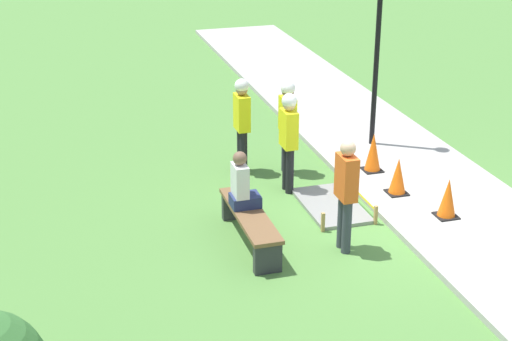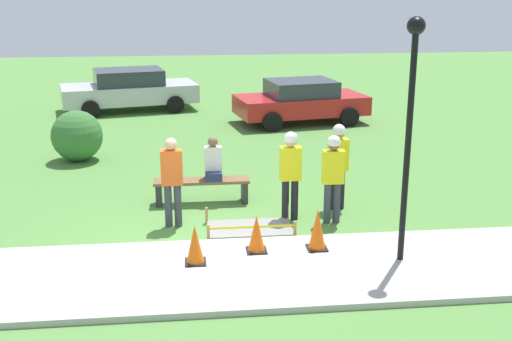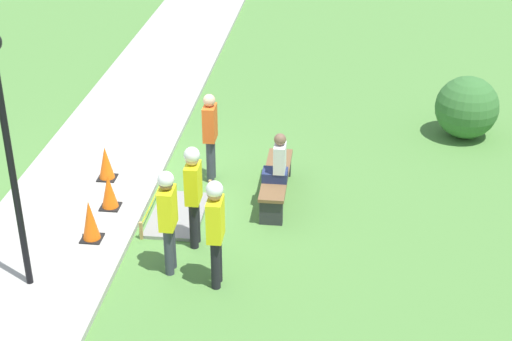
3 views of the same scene
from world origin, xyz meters
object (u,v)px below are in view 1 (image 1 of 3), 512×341
traffic_cone_far_patch (398,176)px  worker_trainee (287,119)px  lamppost_near (379,15)px  traffic_cone_near_patch (448,198)px  worker_supervisor (289,134)px  worker_assistant (242,117)px  bystander_in_orange_shirt (346,189)px  park_bench (250,222)px  person_seated_on_bench (242,185)px  traffic_cone_sidewalk_edge (373,152)px

traffic_cone_far_patch → worker_trainee: worker_trainee is taller
lamppost_near → traffic_cone_near_patch: bearing=176.3°
worker_supervisor → traffic_cone_near_patch: bearing=-132.7°
worker_assistant → bystander_in_orange_shirt: 3.36m
traffic_cone_far_patch → worker_supervisor: size_ratio=0.36×
park_bench → worker_supervisor: 2.15m
person_seated_on_bench → bystander_in_orange_shirt: (-0.82, -1.33, 0.12)m
traffic_cone_far_patch → park_bench: (-0.84, 2.83, -0.05)m
traffic_cone_near_patch → worker_trainee: worker_trainee is taller
traffic_cone_near_patch → traffic_cone_sidewalk_edge: 2.10m
traffic_cone_sidewalk_edge → worker_trainee: size_ratio=0.41×
park_bench → lamppost_near: bearing=-47.3°
traffic_cone_far_patch → worker_trainee: (1.61, 1.43, 0.61)m
park_bench → bystander_in_orange_shirt: size_ratio=1.15×
worker_assistant → lamppost_near: bearing=-81.3°
worker_supervisor → park_bench: bearing=145.1°
person_seated_on_bench → worker_supervisor: worker_supervisor is taller
person_seated_on_bench → worker_trainee: size_ratio=0.51×
worker_assistant → worker_trainee: (-0.27, -0.77, -0.03)m
traffic_cone_near_patch → worker_assistant: worker_assistant is taller
traffic_cone_sidewalk_edge → park_bench: size_ratio=0.36×
traffic_cone_near_patch → traffic_cone_far_patch: traffic_cone_near_patch is taller
traffic_cone_near_patch → park_bench: bearing=86.5°
worker_assistant → worker_trainee: bearing=-109.6°
traffic_cone_near_patch → person_seated_on_bench: 3.30m
park_bench → worker_assistant: worker_assistant is taller
bystander_in_orange_shirt → worker_trainee: bearing=-2.4°
worker_supervisor → traffic_cone_sidewalk_edge: bearing=-83.3°
worker_trainee → bystander_in_orange_shirt: (-3.02, 0.13, -0.05)m
traffic_cone_near_patch → worker_supervisor: size_ratio=0.37×
worker_supervisor → bystander_in_orange_shirt: (-2.25, -0.11, -0.07)m
traffic_cone_sidewalk_edge → person_seated_on_bench: person_seated_on_bench is taller
worker_supervisor → person_seated_on_bench: bearing=139.5°
traffic_cone_far_patch → worker_trainee: 2.24m
traffic_cone_near_patch → worker_trainee: 3.25m
worker_trainee → bystander_in_orange_shirt: worker_trainee is taller
traffic_cone_sidewalk_edge → worker_supervisor: bearing=96.7°
traffic_cone_near_patch → traffic_cone_far_patch: (1.03, 0.36, -0.01)m
traffic_cone_far_patch → lamppost_near: bearing=-14.0°
traffic_cone_sidewalk_edge → park_bench: traffic_cone_sidewalk_edge is taller
person_seated_on_bench → lamppost_near: (2.90, -3.46, 1.78)m
traffic_cone_sidewalk_edge → person_seated_on_bench: (-1.62, 2.90, 0.41)m
worker_supervisor → worker_trainee: bearing=-17.2°
park_bench → person_seated_on_bench: 0.56m
worker_assistant → traffic_cone_near_patch: bearing=-138.8°
worker_assistant → traffic_cone_sidewalk_edge: bearing=-111.1°
park_bench → worker_trainee: size_ratio=1.15×
traffic_cone_sidewalk_edge → park_bench: 3.41m
person_seated_on_bench → bystander_in_orange_shirt: bystander_in_orange_shirt is taller
lamppost_near → worker_trainee: bearing=109.3°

